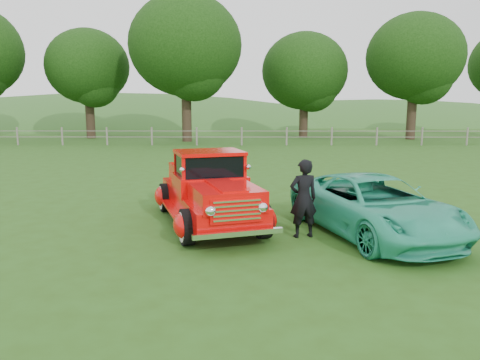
{
  "coord_description": "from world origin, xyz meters",
  "views": [
    {
      "loc": [
        0.07,
        -9.18,
        2.94
      ],
      "look_at": [
        0.01,
        1.2,
        1.17
      ],
      "focal_mm": 35.0,
      "sensor_mm": 36.0,
      "label": 1
    }
  ],
  "objects_px": {
    "tree_near_east": "(305,71)",
    "red_pickup": "(209,191)",
    "tree_mid_west": "(88,67)",
    "tree_mid_east": "(415,57)",
    "man": "(303,198)",
    "teal_sedan": "(374,206)",
    "tree_near_west": "(185,45)"
  },
  "relations": [
    {
      "from": "tree_mid_east",
      "to": "red_pickup",
      "type": "height_order",
      "value": "tree_mid_east"
    },
    {
      "from": "tree_mid_west",
      "to": "man",
      "type": "distance_m",
      "value": 30.77
    },
    {
      "from": "tree_near_east",
      "to": "red_pickup",
      "type": "distance_m",
      "value": 28.16
    },
    {
      "from": "man",
      "to": "tree_near_west",
      "type": "bearing_deg",
      "value": -91.78
    },
    {
      "from": "tree_near_west",
      "to": "teal_sedan",
      "type": "distance_m",
      "value": 25.87
    },
    {
      "from": "tree_mid_west",
      "to": "tree_near_west",
      "type": "bearing_deg",
      "value": -20.56
    },
    {
      "from": "tree_near_east",
      "to": "tree_mid_east",
      "type": "relative_size",
      "value": 0.88
    },
    {
      "from": "man",
      "to": "tree_mid_east",
      "type": "bearing_deg",
      "value": -128.1
    },
    {
      "from": "red_pickup",
      "to": "teal_sedan",
      "type": "relative_size",
      "value": 1.12
    },
    {
      "from": "tree_mid_west",
      "to": "man",
      "type": "xyz_separation_m",
      "value": [
        13.38,
        -27.31,
        -4.7
      ]
    },
    {
      "from": "tree_mid_west",
      "to": "teal_sedan",
      "type": "relative_size",
      "value": 1.79
    },
    {
      "from": "teal_sedan",
      "to": "tree_near_west",
      "type": "bearing_deg",
      "value": 87.86
    },
    {
      "from": "tree_mid_west",
      "to": "teal_sedan",
      "type": "distance_m",
      "value": 31.38
    },
    {
      "from": "man",
      "to": "tree_mid_west",
      "type": "bearing_deg",
      "value": -78.16
    },
    {
      "from": "red_pickup",
      "to": "teal_sedan",
      "type": "height_order",
      "value": "red_pickup"
    },
    {
      "from": "tree_near_east",
      "to": "man",
      "type": "xyz_separation_m",
      "value": [
        -3.62,
        -28.31,
        -4.39
      ]
    },
    {
      "from": "teal_sedan",
      "to": "man",
      "type": "bearing_deg",
      "value": 167.41
    },
    {
      "from": "tree_mid_west",
      "to": "teal_sedan",
      "type": "bearing_deg",
      "value": -61.14
    },
    {
      "from": "tree_near_west",
      "to": "teal_sedan",
      "type": "bearing_deg",
      "value": -73.91
    },
    {
      "from": "tree_near_west",
      "to": "red_pickup",
      "type": "distance_m",
      "value": 24.19
    },
    {
      "from": "teal_sedan",
      "to": "tree_mid_west",
      "type": "bearing_deg",
      "value": 100.64
    },
    {
      "from": "teal_sedan",
      "to": "man",
      "type": "height_order",
      "value": "man"
    },
    {
      "from": "tree_mid_east",
      "to": "man",
      "type": "relative_size",
      "value": 5.52
    },
    {
      "from": "teal_sedan",
      "to": "man",
      "type": "distance_m",
      "value": 1.6
    },
    {
      "from": "teal_sedan",
      "to": "red_pickup",
      "type": "bearing_deg",
      "value": 147.43
    },
    {
      "from": "tree_mid_east",
      "to": "man",
      "type": "height_order",
      "value": "tree_mid_east"
    },
    {
      "from": "tree_mid_west",
      "to": "tree_near_east",
      "type": "xyz_separation_m",
      "value": [
        17.0,
        1.0,
        -0.3
      ]
    },
    {
      "from": "tree_mid_east",
      "to": "tree_mid_west",
      "type": "bearing_deg",
      "value": 177.71
    },
    {
      "from": "man",
      "to": "tree_near_east",
      "type": "bearing_deg",
      "value": -111.55
    },
    {
      "from": "tree_near_west",
      "to": "tree_near_east",
      "type": "bearing_deg",
      "value": 23.96
    },
    {
      "from": "tree_near_west",
      "to": "tree_mid_east",
      "type": "relative_size",
      "value": 1.1
    },
    {
      "from": "tree_mid_west",
      "to": "man",
      "type": "relative_size",
      "value": 4.94
    }
  ]
}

